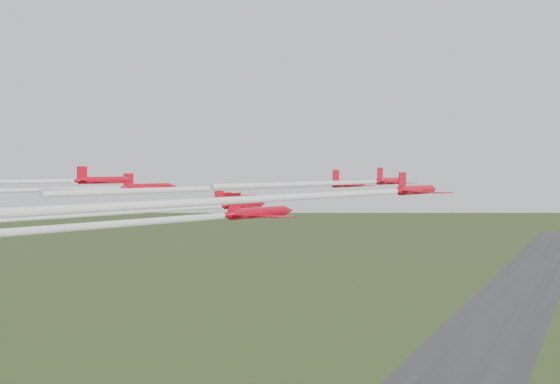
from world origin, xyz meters
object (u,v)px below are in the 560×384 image
at_px(jet_row4_right, 154,221).
at_px(jet_row3_right, 349,194).
at_px(jet_row3_mid, 137,211).
at_px(jet_row3_left, 76,189).
at_px(jet_row2_right, 358,182).
at_px(jet_row2_left, 175,202).
at_px(jet_lead, 292,186).

bearing_deg(jet_row4_right, jet_row3_right, 49.37).
relative_size(jet_row3_mid, jet_row4_right, 1.06).
height_order(jet_row3_left, jet_row4_right, jet_row3_left).
xyz_separation_m(jet_row3_mid, jet_row4_right, (12.19, -13.72, 0.13)).
relative_size(jet_row3_left, jet_row4_right, 0.88).
bearing_deg(jet_row2_right, jet_row4_right, -96.51).
xyz_separation_m(jet_row3_left, jet_row3_right, (46.37, -12.69, 0.34)).
height_order(jet_row3_mid, jet_row4_right, jet_row4_right).
bearing_deg(jet_row3_left, jet_row3_mid, -16.31).
bearing_deg(jet_row2_right, jet_row3_left, -158.68).
bearing_deg(jet_row4_right, jet_row2_right, 86.71).
distance_m(jet_row2_left, jet_row3_right, 41.76).
distance_m(jet_row2_left, jet_row3_left, 14.52).
relative_size(jet_lead, jet_row3_mid, 0.99).
relative_size(jet_lead, jet_row2_left, 1.18).
relative_size(jet_lead, jet_row4_right, 1.05).
bearing_deg(jet_row3_mid, jet_row3_right, 8.27).
distance_m(jet_row2_right, jet_row3_left, 41.00).
relative_size(jet_row2_left, jet_row3_mid, 0.83).
bearing_deg(jet_lead, jet_row3_mid, -101.87).
height_order(jet_row2_right, jet_row3_left, jet_row2_right).
height_order(jet_row3_left, jet_row3_mid, jet_row3_left).
relative_size(jet_row2_left, jet_row3_left, 1.00).
distance_m(jet_row2_right, jet_row3_right, 22.23).
relative_size(jet_row2_right, jet_row4_right, 0.72).
height_order(jet_row2_left, jet_row3_right, jet_row3_right).
relative_size(jet_row2_left, jet_row2_right, 1.23).
xyz_separation_m(jet_lead, jet_row4_right, (2.58, -38.18, -2.58)).
xyz_separation_m(jet_row2_left, jet_row3_left, (-10.95, -9.30, 2.10)).
xyz_separation_m(jet_row2_left, jet_row3_mid, (7.65, -19.99, -0.15)).
distance_m(jet_row2_left, jet_row4_right, 39.12).
height_order(jet_row3_left, jet_row3_right, jet_row3_right).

